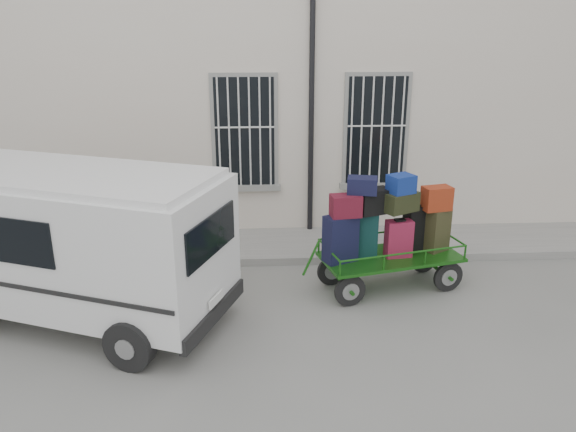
{
  "coord_description": "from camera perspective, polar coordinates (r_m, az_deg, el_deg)",
  "views": [
    {
      "loc": [
        -0.19,
        -8.37,
        4.39
      ],
      "look_at": [
        0.37,
        1.0,
        1.12
      ],
      "focal_mm": 35.0,
      "sensor_mm": 36.0,
      "label": 1
    }
  ],
  "objects": [
    {
      "name": "ground",
      "position": [
        9.46,
        -1.87,
        -8.47
      ],
      "size": [
        80.0,
        80.0,
        0.0
      ],
      "primitive_type": "plane",
      "color": "slate",
      "rests_on": "ground"
    },
    {
      "name": "building",
      "position": [
        13.94,
        -2.66,
        13.47
      ],
      "size": [
        24.0,
        5.15,
        6.0
      ],
      "color": "beige",
      "rests_on": "ground"
    },
    {
      "name": "sidewalk",
      "position": [
        11.42,
        -2.19,
        -3.0
      ],
      "size": [
        24.0,
        1.7,
        0.15
      ],
      "primitive_type": "cube",
      "color": "gray",
      "rests_on": "ground"
    },
    {
      "name": "luggage_cart",
      "position": [
        9.57,
        10.08,
        -1.51
      ],
      "size": [
        2.81,
        1.58,
        2.03
      ],
      "rotation": [
        0.0,
        0.0,
        0.24
      ],
      "color": "black",
      "rests_on": "ground"
    },
    {
      "name": "van",
      "position": [
        8.96,
        -21.15,
        -1.96
      ],
      "size": [
        5.04,
        3.51,
        2.36
      ],
      "rotation": [
        0.0,
        0.0,
        -0.37
      ],
      "color": "white",
      "rests_on": "ground"
    }
  ]
}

